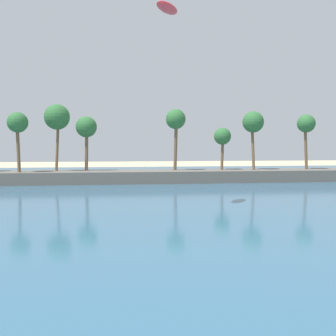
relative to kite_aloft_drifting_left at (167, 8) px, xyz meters
The scene contains 3 objects.
sea 25.94m from the kite_aloft_drifting_left, 97.41° to the left, with size 220.00×90.60×0.06m, color #33607F.
palm_headland 28.51m from the kite_aloft_drifting_left, 104.06° to the left, with size 85.44×6.50×13.20m.
kite_aloft_drifting_left is the anchor object (origin of this frame).
Camera 1 is at (-1.77, 0.07, 5.81)m, focal length 43.06 mm.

